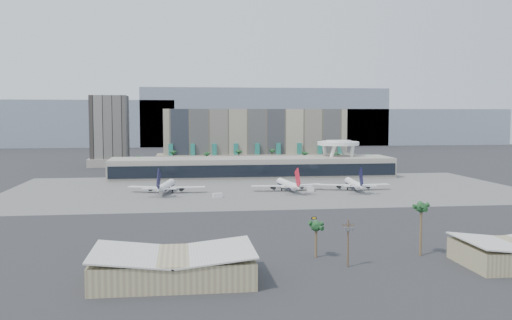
{
  "coord_description": "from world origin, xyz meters",
  "views": [
    {
      "loc": [
        -43.04,
        -231.48,
        37.94
      ],
      "look_at": [
        -7.16,
        40.0,
        16.15
      ],
      "focal_mm": 40.0,
      "sensor_mm": 36.0,
      "label": 1
    }
  ],
  "objects": [
    {
      "name": "service_vehicle_b",
      "position": [
        20.5,
        42.53,
        0.92
      ],
      "size": [
        4.09,
        3.23,
        1.84
      ],
      "primitive_type": "cube",
      "rotation": [
        0.0,
        0.0,
        -0.38
      ],
      "color": "silver",
      "rests_on": "ground"
    },
    {
      "name": "hangar_left",
      "position": [
        -45.0,
        -102.0,
        3.2
      ],
      "size": [
        36.65,
        22.6,
        7.55
      ],
      "color": "#8C7E5D",
      "rests_on": "ground"
    },
    {
      "name": "taxiway_sign",
      "position": [
        4.69,
        -31.3,
        0.47
      ],
      "size": [
        2.05,
        0.97,
        0.94
      ],
      "rotation": [
        0.0,
        0.0,
        0.35
      ],
      "color": "black",
      "rests_on": "ground"
    },
    {
      "name": "service_vehicle_a",
      "position": [
        -26.64,
        27.43,
        1.06
      ],
      "size": [
        4.67,
        2.99,
        2.11
      ],
      "primitive_type": "cube",
      "rotation": [
        0.0,
        0.0,
        0.22
      ],
      "color": "silver",
      "rests_on": "ground"
    },
    {
      "name": "hotel",
      "position": [
        10.0,
        174.41,
        16.81
      ],
      "size": [
        140.0,
        30.0,
        42.0
      ],
      "color": "tan",
      "rests_on": "ground"
    },
    {
      "name": "saucer_structure",
      "position": [
        55.0,
        116.0,
        18.45
      ],
      "size": [
        26.0,
        26.0,
        21.89
      ],
      "color": "white",
      "rests_on": "ground"
    },
    {
      "name": "apron_pad",
      "position": [
        0.0,
        55.0,
        0.03
      ],
      "size": [
        260.0,
        130.0,
        0.06
      ],
      "primitive_type": "cube",
      "color": "#5B5B59",
      "rests_on": "ground"
    },
    {
      "name": "near_palm_b",
      "position": [
        20.8,
        -87.31,
        11.65
      ],
      "size": [
        6.0,
        6.0,
        14.55
      ],
      "color": "brown",
      "rests_on": "ground"
    },
    {
      "name": "airliner_right",
      "position": [
        42.95,
        43.94,
        3.32
      ],
      "size": [
        36.93,
        38.15,
        13.17
      ],
      "rotation": [
        0.0,
        0.0,
        -0.09
      ],
      "color": "white",
      "rests_on": "ground"
    },
    {
      "name": "airliner_centre",
      "position": [
        9.59,
        45.76,
        3.31
      ],
      "size": [
        36.76,
        38.01,
        13.13
      ],
      "rotation": [
        0.0,
        0.0,
        0.11
      ],
      "color": "white",
      "rests_on": "ground"
    },
    {
      "name": "utility_pole",
      "position": [
        -2.0,
        -96.09,
        7.14
      ],
      "size": [
        3.2,
        0.85,
        12.0
      ],
      "color": "#4C3826",
      "rests_on": "ground"
    },
    {
      "name": "palm_row",
      "position": [
        7.0,
        145.0,
        10.5
      ],
      "size": [
        157.8,
        2.8,
        13.1
      ],
      "color": "brown",
      "rests_on": "ground"
    },
    {
      "name": "terminal",
      "position": [
        0.0,
        109.84,
        6.52
      ],
      "size": [
        170.0,
        32.5,
        14.5
      ],
      "color": "#A7A093",
      "rests_on": "ground"
    },
    {
      "name": "airliner_left",
      "position": [
        -50.47,
        46.2,
        3.41
      ],
      "size": [
        37.5,
        38.92,
        13.52
      ],
      "rotation": [
        0.0,
        0.0,
        -0.17
      ],
      "color": "white",
      "rests_on": "ground"
    },
    {
      "name": "ground",
      "position": [
        0.0,
        0.0,
        0.0
      ],
      "size": [
        900.0,
        900.0,
        0.0
      ],
      "primitive_type": "plane",
      "color": "#232326",
      "rests_on": "ground"
    },
    {
      "name": "office_tower",
      "position": [
        -95.0,
        200.0,
        22.94
      ],
      "size": [
        30.0,
        30.0,
        52.0
      ],
      "color": "black",
      "rests_on": "ground"
    },
    {
      "name": "mountain_ridge",
      "position": [
        27.88,
        470.0,
        29.89
      ],
      "size": [
        680.0,
        60.0,
        70.0
      ],
      "color": "gray",
      "rests_on": "ground"
    },
    {
      "name": "near_palm_a",
      "position": [
        -7.65,
        -85.58,
        7.05
      ],
      "size": [
        6.0,
        6.0,
        9.84
      ],
      "color": "brown",
      "rests_on": "ground"
    }
  ]
}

